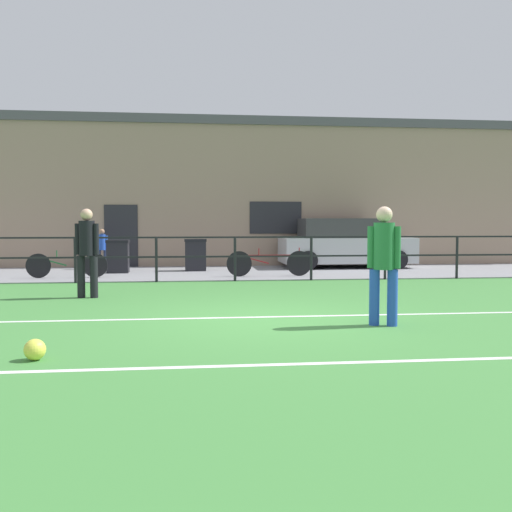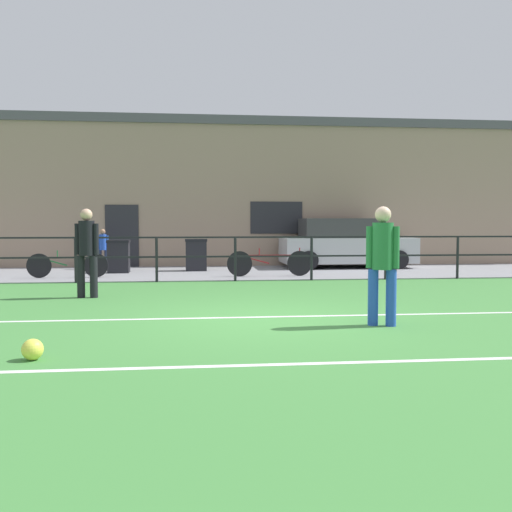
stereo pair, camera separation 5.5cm
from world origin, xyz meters
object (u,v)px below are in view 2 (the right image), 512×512
object	(u,v)px
soccer_ball_match	(33,349)
trash_bin_1	(119,256)
player_goalkeeper	(87,247)
spectator_child	(103,246)
bicycle_parked_0	(67,265)
bicycle_parked_2	(270,263)
trash_bin_0	(196,255)
player_striker	(383,258)
parked_car_red	(345,244)

from	to	relation	value
soccer_ball_match	trash_bin_1	xyz separation A→B (m)	(-0.39, 11.11, 0.39)
soccer_ball_match	player_goalkeeper	bearing A→B (deg)	93.49
player_goalkeeper	spectator_child	distance (m)	7.15
soccer_ball_match	bicycle_parked_0	size ratio (longest dim) A/B	0.11
bicycle_parked_0	bicycle_parked_2	xyz separation A→B (m)	(5.48, -0.16, 0.02)
trash_bin_0	trash_bin_1	xyz separation A→B (m)	(-2.29, -0.48, -0.00)
player_striker	player_goalkeeper	bearing A→B (deg)	-15.57
trash_bin_0	trash_bin_1	bearing A→B (deg)	-168.24
parked_car_red	bicycle_parked_0	size ratio (longest dim) A/B	2.01
bicycle_parked_2	trash_bin_1	distance (m)	4.59
trash_bin_0	trash_bin_1	world-z (taller)	trash_bin_0
bicycle_parked_0	spectator_child	bearing A→B (deg)	79.63
parked_car_red	trash_bin_1	world-z (taller)	parked_car_red
player_striker	trash_bin_1	size ratio (longest dim) A/B	1.78
bicycle_parked_0	trash_bin_0	xyz separation A→B (m)	(3.48, 1.94, 0.15)
spectator_child	trash_bin_0	xyz separation A→B (m)	(2.95, -0.95, -0.23)
trash_bin_1	bicycle_parked_2	bearing A→B (deg)	-20.62
soccer_ball_match	parked_car_red	size ratio (longest dim) A/B	0.05
player_striker	parked_car_red	xyz separation A→B (m)	(2.34, 10.70, -0.20)
player_goalkeeper	player_striker	bearing A→B (deg)	-26.23
player_goalkeeper	soccer_ball_match	size ratio (longest dim) A/B	7.57
player_goalkeeper	parked_car_red	xyz separation A→B (m)	(7.16, 6.93, -0.22)
soccer_ball_match	spectator_child	size ratio (longest dim) A/B	0.18
player_goalkeeper	soccer_ball_match	world-z (taller)	player_goalkeeper
player_goalkeeper	trash_bin_1	distance (m)	5.71
soccer_ball_match	trash_bin_1	bearing A→B (deg)	92.00
parked_car_red	bicycle_parked_2	xyz separation A→B (m)	(-2.92, -2.87, -0.40)
spectator_child	bicycle_parked_2	xyz separation A→B (m)	(4.95, -3.04, -0.36)
spectator_child	parked_car_red	xyz separation A→B (m)	(7.88, -0.17, 0.04)
soccer_ball_match	bicycle_parked_0	distance (m)	9.78
soccer_ball_match	trash_bin_1	distance (m)	11.12
soccer_ball_match	parked_car_red	distance (m)	14.14
bicycle_parked_0	trash_bin_1	xyz separation A→B (m)	(1.19, 1.46, 0.15)
player_goalkeeper	bicycle_parked_2	distance (m)	5.91
spectator_child	parked_car_red	world-z (taller)	parked_car_red
bicycle_parked_2	trash_bin_0	bearing A→B (deg)	133.77
trash_bin_1	bicycle_parked_0	bearing A→B (deg)	-129.05
player_goalkeeper	trash_bin_1	bearing A→B (deg)	102.34
trash_bin_1	spectator_child	bearing A→B (deg)	114.82
player_striker	bicycle_parked_0	world-z (taller)	player_striker
bicycle_parked_0	trash_bin_1	world-z (taller)	trash_bin_1
bicycle_parked_0	trash_bin_0	world-z (taller)	trash_bin_0
parked_car_red	bicycle_parked_2	size ratio (longest dim) A/B	1.81
player_goalkeeper	player_striker	size ratio (longest dim) A/B	1.03
player_striker	bicycle_parked_2	bearing A→B (deg)	-63.32
spectator_child	trash_bin_1	bearing A→B (deg)	108.39
trash_bin_1	player_striker	bearing A→B (deg)	-62.70
player_striker	trash_bin_1	xyz separation A→B (m)	(-4.88, 9.45, -0.47)
soccer_ball_match	parked_car_red	xyz separation A→B (m)	(6.83, 12.36, 0.67)
player_goalkeeper	bicycle_parked_2	bearing A→B (deg)	55.59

